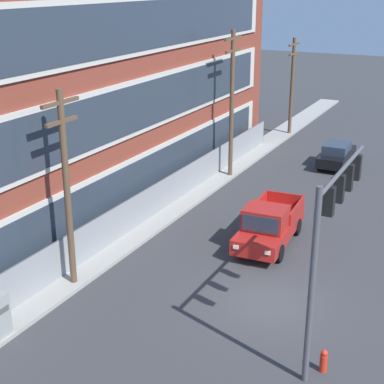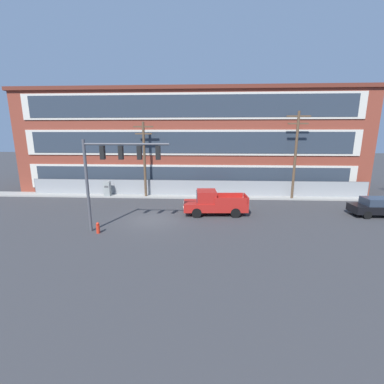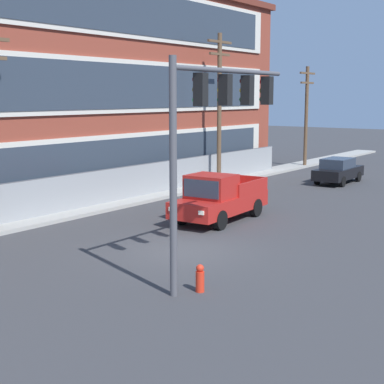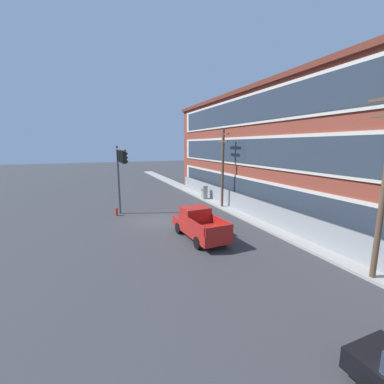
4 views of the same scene
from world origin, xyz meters
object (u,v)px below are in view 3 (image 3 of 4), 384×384
object	(u,v)px
pickup_truck_red	(219,199)
sedan_black	(338,170)
traffic_signal_mast	(215,117)
utility_pole_midblock	(219,103)
fire_hydrant	(200,278)
utility_pole_far_east	(306,112)

from	to	relation	value
pickup_truck_red	sedan_black	xyz separation A→B (m)	(13.66, 0.22, -0.17)
traffic_signal_mast	utility_pole_midblock	xyz separation A→B (m)	(15.16, 9.90, 0.17)
traffic_signal_mast	utility_pole_midblock	bearing A→B (deg)	33.15
sedan_black	fire_hydrant	xyz separation A→B (m)	(-21.73, -4.98, -0.42)
pickup_truck_red	fire_hydrant	bearing A→B (deg)	-149.45
utility_pole_far_east	pickup_truck_red	bearing A→B (deg)	-164.63
pickup_truck_red	traffic_signal_mast	bearing A→B (deg)	-147.33
sedan_black	utility_pole_midblock	bearing A→B (deg)	134.96
pickup_truck_red	fire_hydrant	distance (m)	9.39
pickup_truck_red	fire_hydrant	size ratio (longest dim) A/B	6.99
sedan_black	utility_pole_far_east	world-z (taller)	utility_pole_far_east
pickup_truck_red	utility_pole_midblock	xyz separation A→B (m)	(8.35, 5.53, 3.94)
sedan_black	traffic_signal_mast	bearing A→B (deg)	-167.38
utility_pole_far_east	sedan_black	bearing A→B (deg)	-140.71
pickup_truck_red	utility_pole_midblock	distance (m)	10.76
utility_pole_midblock	pickup_truck_red	bearing A→B (deg)	-146.47
sedan_black	utility_pole_midblock	xyz separation A→B (m)	(-5.31, 5.32, 4.11)
utility_pole_far_east	fire_hydrant	world-z (taller)	utility_pole_far_east
fire_hydrant	pickup_truck_red	bearing A→B (deg)	30.55
sedan_black	utility_pole_far_east	bearing A→B (deg)	39.29
pickup_truck_red	utility_pole_midblock	size ratio (longest dim) A/B	0.61
fire_hydrant	utility_pole_midblock	bearing A→B (deg)	32.09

